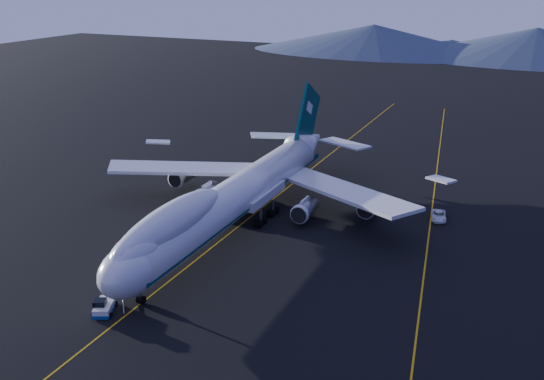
% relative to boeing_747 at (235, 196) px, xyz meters
% --- Properties ---
extents(ground, '(500.00, 500.00, 0.00)m').
position_rel_boeing_747_xyz_m(ground, '(-0.00, -0.03, -5.81)').
color(ground, black).
rests_on(ground, ground).
extents(taxiway_line_main, '(0.25, 220.00, 0.01)m').
position_rel_boeing_747_xyz_m(taxiway_line_main, '(-0.00, -0.03, -5.80)').
color(taxiway_line_main, '#C9980B').
rests_on(taxiway_line_main, ground).
extents(taxiway_line_side, '(28.08, 198.09, 0.01)m').
position_rel_boeing_747_xyz_m(taxiway_line_side, '(30.00, 9.97, -5.80)').
color(taxiway_line_side, '#C9980B').
rests_on(taxiway_line_side, ground).
extents(boeing_747, '(59.62, 72.43, 19.37)m').
position_rel_boeing_747_xyz_m(boeing_747, '(0.00, 0.00, 0.00)').
color(boeing_747, silver).
rests_on(boeing_747, ground).
extents(pushback_tug, '(3.64, 4.73, 1.84)m').
position_rel_boeing_747_xyz_m(pushback_tug, '(-2.99, -30.09, -5.24)').
color(pushback_tug, silver).
rests_on(pushback_tug, ground).
extents(service_van, '(3.34, 5.53, 1.44)m').
position_rel_boeing_747_xyz_m(service_van, '(30.17, 17.87, -5.10)').
color(service_van, white).
rests_on(service_van, ground).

